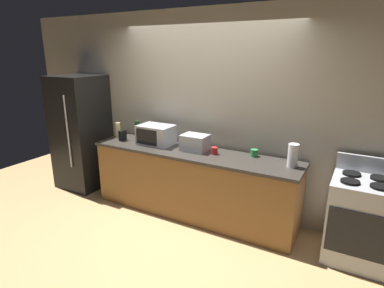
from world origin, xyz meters
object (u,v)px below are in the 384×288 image
mug_red (214,151)px  cordless_phone (123,136)px  paper_towel_roll (293,156)px  refrigerator (81,132)px  mug_green (254,153)px  stove_range (358,220)px  microwave (156,135)px  toaster_oven (195,143)px  bottle_hand_soap (118,130)px  bottle_wine (137,130)px

mug_red → cordless_phone: bearing=-176.5°
paper_towel_roll → mug_red: size_ratio=3.03×
refrigerator → mug_green: bearing=4.1°
mug_green → mug_red: bearing=-161.5°
stove_range → mug_green: size_ratio=11.78×
microwave → cordless_phone: bearing=-170.3°
cordless_phone → mug_green: (1.91, 0.24, -0.03)m
microwave → toaster_oven: bearing=1.1°
microwave → toaster_oven: microwave is taller
refrigerator → microwave: 1.45m
microwave → cordless_phone: (-0.53, -0.09, -0.06)m
bottle_hand_soap → mug_green: size_ratio=2.60×
toaster_oven → mug_green: bearing=10.5°
stove_range → bottle_wine: (-2.98, 0.10, 0.58)m
toaster_oven → bottle_hand_soap: bearing=-178.5°
bottle_wine → mug_green: (1.75, 0.10, -0.10)m
microwave → toaster_oven: (0.61, 0.01, -0.03)m
stove_range → paper_towel_roll: (-0.73, 0.05, 0.57)m
refrigerator → mug_green: 2.83m
mug_red → bottle_wine: bearing=177.3°
microwave → paper_towel_roll: (1.87, 0.00, 0.00)m
paper_towel_roll → cordless_phone: bearing=-177.8°
cordless_phone → stove_range: bearing=12.8°
refrigerator → cordless_phone: refrigerator is taller
mug_green → mug_red: 0.50m
bottle_hand_soap → toaster_oven: bearing=1.5°
paper_towel_roll → bottle_hand_soap: (-2.55, -0.02, -0.02)m
paper_towel_roll → microwave: bearing=-179.9°
bottle_hand_soap → bottle_wine: size_ratio=0.84×
bottle_wine → mug_red: (1.28, -0.06, -0.10)m
stove_range → bottle_hand_soap: (-3.28, 0.03, 0.56)m
microwave → cordless_phone: size_ratio=3.20×
toaster_oven → cordless_phone: 1.15m
toaster_oven → cordless_phone: bearing=-174.8°
cordless_phone → bottle_hand_soap: (-0.14, 0.07, 0.04)m
microwave → toaster_oven: size_ratio=1.41×
refrigerator → paper_towel_roll: 3.32m
cordless_phone → mug_green: bearing=19.3°
stove_range → paper_towel_roll: 0.93m
refrigerator → stove_range: 4.07m
bottle_wine → bottle_hand_soap: bearing=-165.7°
stove_range → microwave: (-2.60, 0.05, 0.57)m
paper_towel_roll → mug_red: (-0.97, -0.01, -0.09)m
refrigerator → microwave: (1.45, 0.05, 0.13)m
bottle_hand_soap → microwave: bearing=1.9°
microwave → cordless_phone: 0.55m
refrigerator → bottle_wine: 1.09m
microwave → mug_green: (1.38, 0.15, -0.09)m
cordless_phone → bottle_wine: bottle_wine is taller
cordless_phone → bottle_hand_soap: bottle_hand_soap is taller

